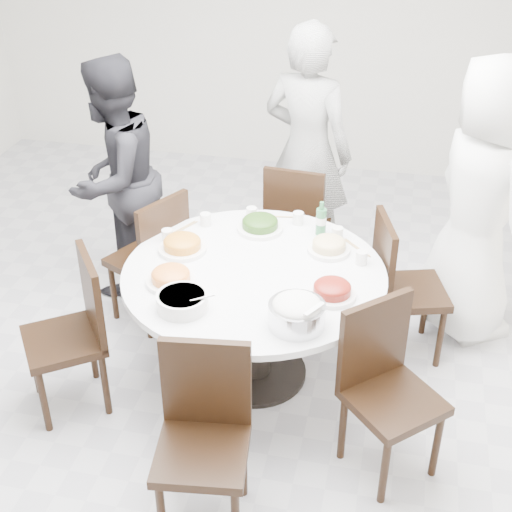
% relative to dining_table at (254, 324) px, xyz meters
% --- Properties ---
extents(floor, '(6.00, 6.00, 0.01)m').
position_rel_dining_table_xyz_m(floor, '(-0.28, 0.20, -0.38)').
color(floor, silver).
rests_on(floor, ground).
extents(wall_back, '(6.00, 0.01, 2.80)m').
position_rel_dining_table_xyz_m(wall_back, '(-0.28, 3.20, 1.02)').
color(wall_back, silver).
rests_on(wall_back, ground).
extents(dining_table, '(1.50, 1.50, 0.75)m').
position_rel_dining_table_xyz_m(dining_table, '(0.00, 0.00, 0.00)').
color(dining_table, white).
rests_on(dining_table, floor).
extents(chair_ne, '(0.52, 0.52, 0.95)m').
position_rel_dining_table_xyz_m(chair_ne, '(0.89, 0.43, 0.10)').
color(chair_ne, black).
rests_on(chair_ne, floor).
extents(chair_n, '(0.46, 0.46, 0.95)m').
position_rel_dining_table_xyz_m(chair_n, '(0.08, 1.14, 0.10)').
color(chair_n, black).
rests_on(chair_n, floor).
extents(chair_nw, '(0.57, 0.57, 0.95)m').
position_rel_dining_table_xyz_m(chair_nw, '(-0.83, 0.44, 0.10)').
color(chair_nw, black).
rests_on(chair_nw, floor).
extents(chair_sw, '(0.59, 0.59, 0.95)m').
position_rel_dining_table_xyz_m(chair_sw, '(-0.98, -0.48, 0.10)').
color(chair_sw, black).
rests_on(chair_sw, floor).
extents(chair_s, '(0.47, 0.47, 0.95)m').
position_rel_dining_table_xyz_m(chair_s, '(0.00, -1.11, 0.10)').
color(chair_s, black).
rests_on(chair_s, floor).
extents(chair_se, '(0.59, 0.59, 0.95)m').
position_rel_dining_table_xyz_m(chair_se, '(0.84, -0.57, 0.10)').
color(chair_se, black).
rests_on(chair_se, floor).
extents(diner_right, '(0.95, 1.07, 1.84)m').
position_rel_dining_table_xyz_m(diner_right, '(1.26, 0.80, 0.55)').
color(diner_right, white).
rests_on(diner_right, floor).
extents(diner_middle, '(0.77, 0.62, 1.84)m').
position_rel_dining_table_xyz_m(diner_middle, '(0.08, 1.35, 0.55)').
color(diner_middle, black).
rests_on(diner_middle, floor).
extents(diner_left, '(0.81, 0.94, 1.68)m').
position_rel_dining_table_xyz_m(diner_left, '(-1.16, 0.80, 0.46)').
color(diner_left, black).
rests_on(diner_left, floor).
extents(dish_greens, '(0.29, 0.29, 0.07)m').
position_rel_dining_table_xyz_m(dish_greens, '(-0.07, 0.47, 0.41)').
color(dish_greens, white).
rests_on(dish_greens, dining_table).
extents(dish_pale, '(0.25, 0.25, 0.07)m').
position_rel_dining_table_xyz_m(dish_pale, '(0.38, 0.30, 0.41)').
color(dish_pale, white).
rests_on(dish_pale, dining_table).
extents(dish_orange, '(0.29, 0.29, 0.08)m').
position_rel_dining_table_xyz_m(dish_orange, '(-0.46, 0.13, 0.41)').
color(dish_orange, white).
rests_on(dish_orange, dining_table).
extents(dish_redbrown, '(0.26, 0.26, 0.06)m').
position_rel_dining_table_xyz_m(dish_redbrown, '(0.46, -0.16, 0.41)').
color(dish_redbrown, white).
rests_on(dish_redbrown, dining_table).
extents(dish_tofu, '(0.27, 0.27, 0.07)m').
position_rel_dining_table_xyz_m(dish_tofu, '(-0.42, -0.22, 0.41)').
color(dish_tofu, white).
rests_on(dish_tofu, dining_table).
extents(rice_bowl, '(0.29, 0.29, 0.12)m').
position_rel_dining_table_xyz_m(rice_bowl, '(0.32, -0.45, 0.44)').
color(rice_bowl, silver).
rests_on(rice_bowl, dining_table).
extents(soup_bowl, '(0.27, 0.27, 0.08)m').
position_rel_dining_table_xyz_m(soup_bowl, '(-0.29, -0.43, 0.42)').
color(soup_bowl, white).
rests_on(soup_bowl, dining_table).
extents(beverage_bottle, '(0.06, 0.06, 0.22)m').
position_rel_dining_table_xyz_m(beverage_bottle, '(0.31, 0.50, 0.48)').
color(beverage_bottle, '#2B6D3E').
rests_on(beverage_bottle, dining_table).
extents(tea_cups, '(0.07, 0.07, 0.08)m').
position_rel_dining_table_xyz_m(tea_cups, '(-0.02, 0.63, 0.42)').
color(tea_cups, white).
rests_on(tea_cups, dining_table).
extents(chopsticks, '(0.24, 0.04, 0.01)m').
position_rel_dining_table_xyz_m(chopsticks, '(0.03, 0.67, 0.38)').
color(chopsticks, tan).
rests_on(chopsticks, dining_table).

